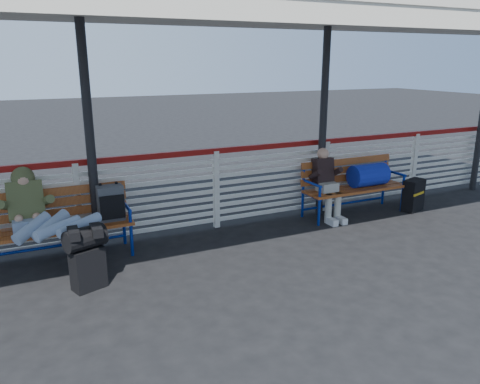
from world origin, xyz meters
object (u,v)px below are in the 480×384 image
luggage_stack (87,256)px  companion_person (327,183)px  bench_right (361,178)px  suitcase_side (413,195)px  bench_left (75,213)px  traveler_man (47,220)px

luggage_stack → companion_person: companion_person is taller
bench_right → suitcase_side: bearing=-18.2°
companion_person → suitcase_side: 1.66m
bench_left → companion_person: companion_person is taller
bench_right → companion_person: size_ratio=1.57×
luggage_stack → traveler_man: size_ratio=0.47×
traveler_man → suitcase_side: 5.82m
traveler_man → bench_left: bearing=44.4°
bench_right → suitcase_side: (0.91, -0.30, -0.34)m
luggage_stack → bench_left: 1.01m
companion_person → luggage_stack: bearing=-167.0°
suitcase_side → luggage_stack: bearing=168.6°
traveler_man → suitcase_side: size_ratio=2.83×
bench_left → traveler_man: (-0.36, -0.35, 0.08)m
companion_person → suitcase_side: size_ratio=2.09×
luggage_stack → traveler_man: bearing=98.7°
luggage_stack → bench_right: bench_right is taller
luggage_stack → bench_left: bench_left is taller
companion_person → bench_right: bearing=0.0°
bench_right → suitcase_side: 1.01m
bench_left → companion_person: size_ratio=1.57×
suitcase_side → bench_left: bearing=158.3°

